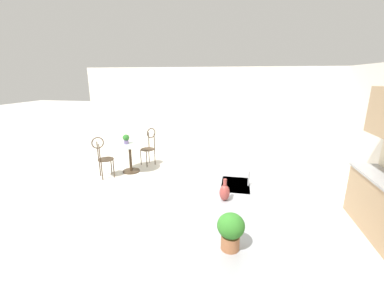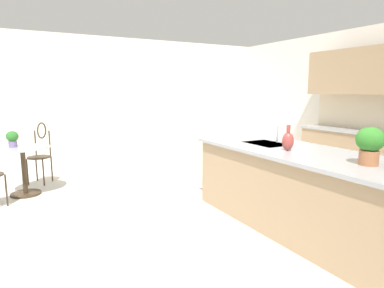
% 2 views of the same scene
% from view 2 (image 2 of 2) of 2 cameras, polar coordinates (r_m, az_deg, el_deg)
% --- Properties ---
extents(ground_plane, '(40.00, 40.00, 0.00)m').
position_cam_2_polar(ground_plane, '(3.93, 4.90, -14.76)').
color(ground_plane, beige).
extents(wall_left_window, '(0.12, 7.80, 2.70)m').
position_cam_2_polar(wall_left_window, '(7.52, -13.26, 7.11)').
color(wall_left_window, silver).
rests_on(wall_left_window, ground).
extents(kitchen_island, '(2.80, 1.06, 0.92)m').
position_cam_2_polar(kitchen_island, '(4.07, 17.49, -7.33)').
color(kitchen_island, tan).
rests_on(kitchen_island, ground).
extents(back_counter_run, '(2.44, 0.64, 1.52)m').
position_cam_2_polar(back_counter_run, '(6.30, 27.93, -1.93)').
color(back_counter_run, tan).
rests_on(back_counter_run, ground).
extents(upper_cabinet_run, '(2.40, 0.36, 0.76)m').
position_cam_2_polar(upper_cabinet_run, '(6.19, 28.78, 10.93)').
color(upper_cabinet_run, tan).
rests_on(upper_cabinet_run, back_counter_run).
extents(bistro_table, '(0.80, 0.80, 0.74)m').
position_cam_2_polar(bistro_table, '(5.69, -26.78, -3.41)').
color(bistro_table, '#3D2D1E').
rests_on(bistro_table, ground).
extents(chair_near_window, '(0.53, 0.53, 1.04)m').
position_cam_2_polar(chair_near_window, '(6.30, -24.48, -0.95)').
color(chair_near_window, '#3D2D1E').
rests_on(chair_near_window, ground).
extents(sink_faucet, '(0.02, 0.02, 0.22)m').
position_cam_2_polar(sink_faucet, '(4.46, 14.40, 1.67)').
color(sink_faucet, '#B2B5BA').
rests_on(sink_faucet, kitchen_island).
extents(potted_plant_on_table, '(0.17, 0.17, 0.25)m').
position_cam_2_polar(potted_plant_on_table, '(5.70, -28.32, 0.91)').
color(potted_plant_on_table, '#7A669E').
rests_on(potted_plant_on_table, bistro_table).
extents(potted_plant_counter_far, '(0.25, 0.25, 0.35)m').
position_cam_2_polar(potted_plant_counter_far, '(3.40, 28.09, 0.10)').
color(potted_plant_counter_far, '#9E603D').
rests_on(potted_plant_counter_far, kitchen_island).
extents(vase_on_counter, '(0.13, 0.13, 0.29)m').
position_cam_2_polar(vase_on_counter, '(3.89, 16.05, 0.54)').
color(vase_on_counter, '#993D38').
rests_on(vase_on_counter, kitchen_island).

